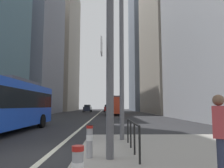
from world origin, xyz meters
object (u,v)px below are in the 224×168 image
Objects in this scene: pedestrian_waiting at (220,132)px; car_receding_near at (108,108)px; city_bus_blue_oncoming at (0,102)px; bollard_right at (90,140)px; city_bus_red_receding at (114,105)px; traffic_signal_gantry at (40,23)px; car_oncoming_mid at (88,108)px; street_lamp_post at (122,28)px.

car_receding_near is at bearing 92.60° from pedestrian_waiting.
city_bus_blue_oncoming is 12.98× the size of bollard_right.
traffic_signal_gantry reaches higher than city_bus_red_receding.
car_receding_near is at bearing 81.46° from city_bus_blue_oncoming.
city_bus_blue_oncoming is 8.39m from bollard_right.
city_bus_blue_oncoming is 28.05m from city_bus_red_receding.
car_oncoming_mid and car_receding_near have the same top height.
traffic_signal_gantry is at bearing -95.58° from city_bus_red_receding.
street_lamp_post is 4.64× the size of pedestrian_waiting.
traffic_signal_gantry reaches higher than bollard_right.
pedestrian_waiting is (7.61, -50.72, 0.12)m from car_oncoming_mid.
bollard_right is (-1.74, -33.04, -1.18)m from city_bus_red_receding.
city_bus_red_receding is 30.07m from street_lamp_post.
city_bus_blue_oncoming is at bearing 157.75° from street_lamp_post.
city_bus_red_receding is at bearing 88.90° from street_lamp_post.
car_oncoming_mid is 1.00× the size of car_receding_near.
street_lamp_post reaches higher than bollard_right.
traffic_signal_gantry is (-2.06, -48.11, 3.13)m from car_receding_near.
car_oncoming_mid is at bearing 95.60° from bollard_right.
pedestrian_waiting reaches higher than bollard_right.
city_bus_red_receding is 15.00m from car_receding_near.
bollard_right is (1.50, 0.15, -3.46)m from traffic_signal_gantry.
city_bus_red_receding is 1.44× the size of street_lamp_post.
pedestrian_waiting is at bearing -71.89° from street_lamp_post.
car_receding_near is (-1.18, 14.93, -0.85)m from city_bus_red_receding.
city_bus_blue_oncoming is 7.81m from traffic_signal_gantry.
car_receding_near is 49.91m from pedestrian_waiting.
street_lamp_post is 6.77m from pedestrian_waiting.
street_lamp_post reaches higher than city_bus_blue_oncoming.
traffic_signal_gantry is at bearing -55.34° from city_bus_blue_oncoming.
traffic_signal_gantry is at bearing -128.79° from street_lamp_post.
pedestrian_waiting is (8.57, -7.89, -0.73)m from city_bus_blue_oncoming.
city_bus_red_receding is at bearing -85.47° from car_receding_near.
car_oncoming_mid is 49.18m from traffic_signal_gantry.
bollard_right is at bearing -93.02° from city_bus_red_receding.
street_lamp_post is (-0.57, -29.86, 3.45)m from city_bus_red_receding.
city_bus_red_receding is 2.82× the size of car_receding_near.
city_bus_red_receding is at bearing 74.52° from city_bus_blue_oncoming.
car_receding_near reaches higher than pedestrian_waiting.
city_bus_red_receding is at bearing 91.77° from pedestrian_waiting.
bollard_right is at bearing 146.20° from pedestrian_waiting.
city_bus_red_receding is 17.11m from car_oncoming_mid.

